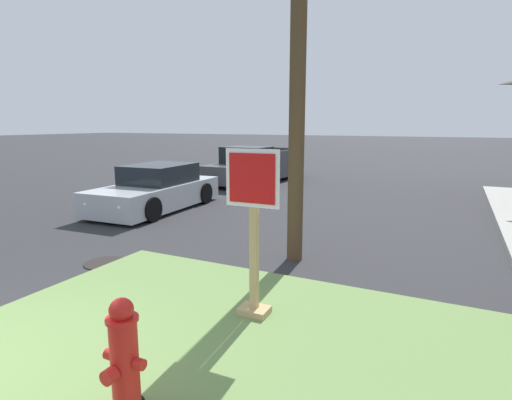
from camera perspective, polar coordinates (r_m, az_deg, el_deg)
grass_corner_patch at (r=4.51m, az=-5.77°, el=-20.54°), size 5.97×4.53×0.08m
fire_hydrant at (r=3.58m, az=-18.00°, el=-20.61°), size 0.38×0.34×0.99m
stop_sign at (r=4.82m, az=-0.34°, el=-5.54°), size 0.67×0.29×2.02m
manhole_cover at (r=7.55m, az=-20.39°, el=-8.29°), size 0.70×0.70×0.02m
parked_sedan_silver at (r=11.74m, az=-13.78°, el=1.37°), size 2.01×4.20×1.25m
pickup_truck_charcoal at (r=16.75m, az=-0.16°, el=4.64°), size 2.34×5.39×1.48m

